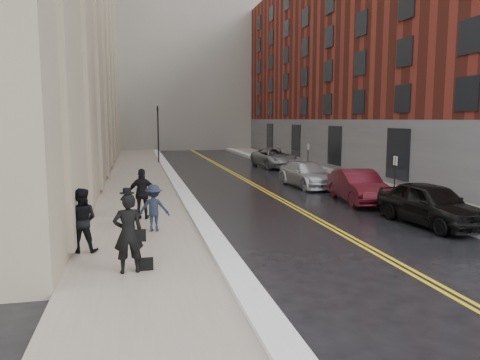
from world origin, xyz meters
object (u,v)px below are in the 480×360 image
car_silver_near (307,174)px  car_silver_far (275,158)px  car_maroon (358,186)px  pedestrian_a (81,220)px  pedestrian_b (154,208)px  pedestrian_main (128,233)px  car_black (431,204)px  pedestrian_c (143,194)px

car_silver_near → car_silver_far: size_ratio=0.88×
car_maroon → car_silver_near: size_ratio=0.94×
pedestrian_a → pedestrian_b: bearing=-125.5°
car_maroon → pedestrian_main: size_ratio=2.35×
car_maroon → car_silver_far: car_silver_far is taller
car_black → car_silver_near: bearing=89.5°
car_silver_near → pedestrian_b: size_ratio=3.14×
car_silver_far → car_black: bearing=-96.5°
car_black → pedestrian_a: pedestrian_a is taller
car_black → car_maroon: car_black is taller
pedestrian_main → car_silver_far: bearing=-121.8°
car_silver_far → pedestrian_a: size_ratio=3.06×
car_silver_near → pedestrian_main: size_ratio=2.50×
pedestrian_a → pedestrian_b: 3.08m
car_silver_far → pedestrian_b: size_ratio=3.56×
car_silver_near → pedestrian_main: pedestrian_main is taller
car_maroon → pedestrian_b: 10.85m
car_maroon → car_silver_near: car_maroon is taller
pedestrian_b → car_black: bearing=-172.6°
pedestrian_a → pedestrian_c: bearing=-103.6°
car_black → pedestrian_c: 11.09m
pedestrian_main → pedestrian_a: size_ratio=1.08×
car_silver_far → pedestrian_b: bearing=-122.3°
pedestrian_main → pedestrian_a: (-1.37, 2.23, -0.08)m
car_silver_far → pedestrian_c: (-11.18, -19.14, 0.33)m
car_black → car_silver_far: (0.47, 21.98, -0.02)m
pedestrian_c → car_silver_near: bearing=-130.5°
pedestrian_main → pedestrian_b: (0.81, 4.41, -0.21)m
pedestrian_c → pedestrian_main: bearing=96.7°
car_silver_far → pedestrian_a: pedestrian_a is taller
car_maroon → pedestrian_a: size_ratio=2.54×
car_black → pedestrian_c: (-10.71, 2.85, 0.32)m
car_maroon → pedestrian_c: 10.53m
car_silver_far → car_silver_near: bearing=-102.3°
car_maroon → pedestrian_b: bearing=-150.2°
car_black → car_silver_far: size_ratio=0.83×
car_maroon → car_silver_near: bearing=101.1°
car_maroon → car_black: bearing=-79.2°
car_black → pedestrian_main: 11.75m
car_maroon → pedestrian_c: (-10.28, -2.28, 0.35)m
pedestrian_b → pedestrian_c: pedestrian_c is taller
pedestrian_a → pedestrian_b: (2.17, 2.18, -0.13)m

